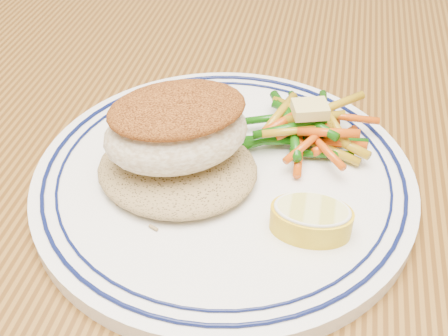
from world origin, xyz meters
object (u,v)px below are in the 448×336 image
dining_table (268,305)px  rice_pilaf (177,165)px  lemon_wedge (311,218)px  plate (224,178)px  vegetable_pile (308,129)px  fish_fillet (177,127)px

dining_table → rice_pilaf: bearing=164.6°
dining_table → lemon_wedge: 0.13m
plate → vegetable_pile: bearing=41.2°
dining_table → vegetable_pile: 0.15m
dining_table → rice_pilaf: size_ratio=12.40×
fish_fillet → vegetable_pile: 0.11m
dining_table → vegetable_pile: (0.01, 0.08, 0.13)m
rice_pilaf → fish_fillet: bearing=89.7°
lemon_wedge → vegetable_pile: bearing=96.6°
fish_fillet → lemon_wedge: bearing=-21.1°
fish_fillet → lemon_wedge: size_ratio=2.31×
plate → fish_fillet: 0.06m
rice_pilaf → plate: bearing=19.1°
dining_table → rice_pilaf: 0.15m
vegetable_pile → rice_pilaf: bearing=-145.7°
vegetable_pile → dining_table: bearing=-99.3°
rice_pilaf → vegetable_pile: size_ratio=1.05×
dining_table → fish_fillet: size_ratio=11.63×
vegetable_pile → fish_fillet: bearing=-147.7°
rice_pilaf → lemon_wedge: 0.11m
dining_table → fish_fillet: 0.18m
plate → vegetable_pile: size_ratio=2.53×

